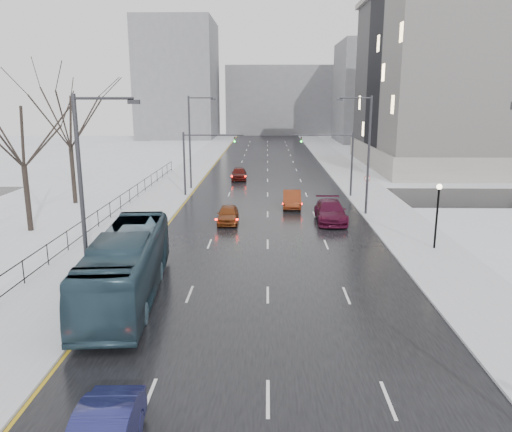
# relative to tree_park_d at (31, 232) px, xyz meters

# --- Properties ---
(road) EXTENTS (16.00, 150.00, 0.04)m
(road) POSITION_rel_tree_park_d_xyz_m (17.80, 26.00, 0.02)
(road) COLOR black
(road) RESTS_ON ground
(cross_road) EXTENTS (130.00, 10.00, 0.04)m
(cross_road) POSITION_rel_tree_park_d_xyz_m (17.80, 14.00, 0.02)
(cross_road) COLOR black
(cross_road) RESTS_ON ground
(sidewalk_left) EXTENTS (5.00, 150.00, 0.16)m
(sidewalk_left) POSITION_rel_tree_park_d_xyz_m (7.30, 26.00, 0.08)
(sidewalk_left) COLOR silver
(sidewalk_left) RESTS_ON ground
(sidewalk_right) EXTENTS (5.00, 150.00, 0.16)m
(sidewalk_right) POSITION_rel_tree_park_d_xyz_m (28.30, 26.00, 0.08)
(sidewalk_right) COLOR silver
(sidewalk_right) RESTS_ON ground
(park_strip) EXTENTS (14.00, 150.00, 0.12)m
(park_strip) POSITION_rel_tree_park_d_xyz_m (-2.20, 26.00, 0.06)
(park_strip) COLOR white
(park_strip) RESTS_ON ground
(tree_park_d) EXTENTS (8.75, 8.75, 12.50)m
(tree_park_d) POSITION_rel_tree_park_d_xyz_m (0.00, 0.00, 0.00)
(tree_park_d) COLOR black
(tree_park_d) RESTS_ON ground
(tree_park_e) EXTENTS (9.45, 9.45, 13.50)m
(tree_park_e) POSITION_rel_tree_park_d_xyz_m (-0.40, 10.00, 0.00)
(tree_park_e) COLOR black
(tree_park_e) RESTS_ON ground
(iron_fence) EXTENTS (0.06, 70.00, 1.30)m
(iron_fence) POSITION_rel_tree_park_d_xyz_m (4.80, -4.00, 0.91)
(iron_fence) COLOR black
(iron_fence) RESTS_ON sidewalk_left
(streetlight_r_mid) EXTENTS (2.95, 0.25, 10.00)m
(streetlight_r_mid) POSITION_rel_tree_park_d_xyz_m (25.97, 6.00, 5.62)
(streetlight_r_mid) COLOR #2D2D33
(streetlight_r_mid) RESTS_ON ground
(streetlight_l_near) EXTENTS (2.95, 0.25, 10.00)m
(streetlight_l_near) POSITION_rel_tree_park_d_xyz_m (9.63, -14.00, 5.62)
(streetlight_l_near) COLOR #2D2D33
(streetlight_l_near) RESTS_ON ground
(streetlight_l_far) EXTENTS (2.95, 0.25, 10.00)m
(streetlight_l_far) POSITION_rel_tree_park_d_xyz_m (9.63, 18.00, 5.62)
(streetlight_l_far) COLOR #2D2D33
(streetlight_l_far) RESTS_ON ground
(lamppost_r_mid) EXTENTS (0.36, 0.36, 4.28)m
(lamppost_r_mid) POSITION_rel_tree_park_d_xyz_m (28.80, -4.00, 2.94)
(lamppost_r_mid) COLOR black
(lamppost_r_mid) RESTS_ON sidewalk_right
(mast_signal_right) EXTENTS (6.10, 0.33, 6.50)m
(mast_signal_right) POSITION_rel_tree_park_d_xyz_m (25.13, 14.00, 4.11)
(mast_signal_right) COLOR #2D2D33
(mast_signal_right) RESTS_ON ground
(mast_signal_left) EXTENTS (6.10, 0.33, 6.50)m
(mast_signal_left) POSITION_rel_tree_park_d_xyz_m (10.47, 14.00, 4.11)
(mast_signal_left) COLOR #2D2D33
(mast_signal_left) RESTS_ON ground
(no_uturn_sign) EXTENTS (0.60, 0.06, 2.70)m
(no_uturn_sign) POSITION_rel_tree_park_d_xyz_m (27.00, 10.00, 2.30)
(no_uturn_sign) COLOR #2D2D33
(no_uturn_sign) RESTS_ON sidewalk_right
(bldg_far_right) EXTENTS (24.00, 20.00, 22.00)m
(bldg_far_right) POSITION_rel_tree_park_d_xyz_m (45.80, 81.00, 11.00)
(bldg_far_right) COLOR slate
(bldg_far_right) RESTS_ON ground
(bldg_far_left) EXTENTS (18.00, 22.00, 28.00)m
(bldg_far_left) POSITION_rel_tree_park_d_xyz_m (-4.20, 91.00, 14.00)
(bldg_far_left) COLOR slate
(bldg_far_left) RESTS_ON ground
(bldg_far_center) EXTENTS (30.00, 18.00, 18.00)m
(bldg_far_center) POSITION_rel_tree_park_d_xyz_m (21.80, 106.00, 9.00)
(bldg_far_center) COLOR slate
(bldg_far_center) RESTS_ON ground
(bus) EXTENTS (3.86, 12.27, 3.36)m
(bus) POSITION_rel_tree_park_d_xyz_m (10.80, -12.49, 1.72)
(bus) COLOR #294251
(bus) RESTS_ON road
(sedan_center_near) EXTENTS (1.76, 4.15, 1.40)m
(sedan_center_near) POSITION_rel_tree_park_d_xyz_m (14.62, 2.97, 0.74)
(sedan_center_near) COLOR brown
(sedan_center_near) RESTS_ON road
(sedan_right_near) EXTENTS (1.74, 4.67, 1.52)m
(sedan_right_near) POSITION_rel_tree_park_d_xyz_m (20.02, 9.00, 0.80)
(sedan_right_near) COLOR maroon
(sedan_right_near) RESTS_ON road
(sedan_right_far) EXTENTS (2.44, 5.82, 1.68)m
(sedan_right_far) POSITION_rel_tree_park_d_xyz_m (22.89, 3.59, 0.88)
(sedan_right_far) COLOR #420B22
(sedan_right_far) RESTS_ON road
(sedan_center_far) EXTENTS (1.98, 4.57, 1.54)m
(sedan_center_far) POSITION_rel_tree_park_d_xyz_m (14.30, 24.48, 0.81)
(sedan_center_far) COLOR #460F0C
(sedan_center_far) RESTS_ON road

